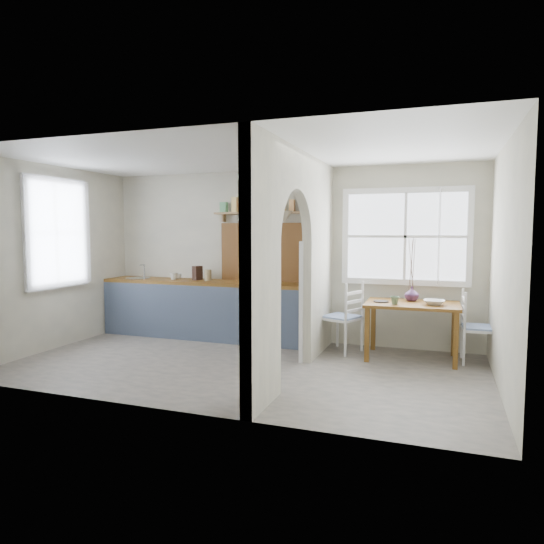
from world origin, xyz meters
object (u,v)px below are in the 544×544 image
(kettle, at_px, (307,275))
(vase, at_px, (412,294))
(chair_left, at_px, (341,316))
(chair_right, at_px, (479,327))
(dining_table, at_px, (411,331))

(kettle, distance_m, vase, 1.47)
(chair_left, relative_size, vase, 5.02)
(chair_left, distance_m, chair_right, 1.77)
(chair_right, bearing_deg, dining_table, 92.18)
(dining_table, bearing_deg, chair_left, 174.51)
(dining_table, xyz_separation_m, kettle, (-1.48, 0.20, 0.67))
(dining_table, distance_m, kettle, 1.63)
(dining_table, bearing_deg, kettle, 171.21)
(dining_table, xyz_separation_m, vase, (-0.02, 0.18, 0.47))
(vase, bearing_deg, chair_right, -7.48)
(vase, bearing_deg, dining_table, -83.83)
(chair_right, relative_size, kettle, 3.36)
(chair_left, relative_size, chair_right, 1.07)
(chair_left, distance_m, kettle, 0.77)
(chair_right, xyz_separation_m, kettle, (-2.30, 0.13, 0.57))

